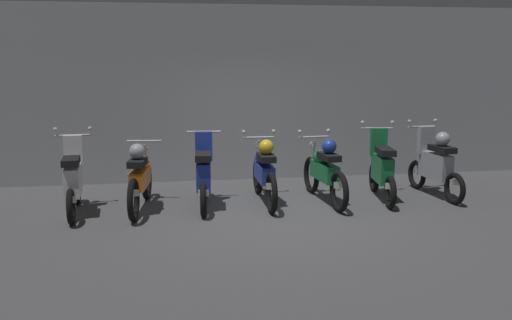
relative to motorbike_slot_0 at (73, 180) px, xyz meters
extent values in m
plane|color=#4C4C4F|center=(2.99, -0.69, -0.53)|extent=(80.00, 80.00, 0.00)
cube|color=#9EA0A3|center=(2.99, 2.15, 1.14)|extent=(16.00, 0.30, 3.35)
torus|color=black|center=(-0.04, 0.53, -0.26)|extent=(0.13, 0.54, 0.53)
torus|color=black|center=(0.05, -0.61, -0.26)|extent=(0.13, 0.54, 0.53)
cube|color=silver|center=(0.00, -0.04, 0.01)|extent=(0.28, 0.75, 0.44)
cube|color=silver|center=(-0.02, 0.30, 0.41)|extent=(0.29, 0.14, 0.48)
cube|color=black|center=(0.02, -0.20, 0.33)|extent=(0.28, 0.54, 0.10)
cylinder|color=#B7BABF|center=(-0.03, 0.44, 0.63)|extent=(0.56, 0.08, 0.04)
sphere|color=#B7BABF|center=(-0.29, 0.42, 0.73)|extent=(0.07, 0.07, 0.07)
sphere|color=#B7BABF|center=(0.23, 0.46, 0.73)|extent=(0.07, 0.07, 0.07)
cylinder|color=#B7BABF|center=(-0.04, 0.49, 0.16)|extent=(0.07, 0.15, 0.85)
sphere|color=silver|center=(-0.04, 0.49, 0.48)|extent=(0.12, 0.12, 0.12)
cube|color=white|center=(0.05, -0.59, -0.16)|extent=(0.16, 0.02, 0.10)
torus|color=black|center=(1.07, 0.70, -0.20)|extent=(0.16, 0.66, 0.65)
torus|color=black|center=(0.93, -0.59, -0.20)|extent=(0.16, 0.66, 0.65)
cube|color=orange|center=(1.00, 0.05, -0.01)|extent=(0.31, 0.85, 0.28)
ellipsoid|color=orange|center=(1.02, 0.21, 0.21)|extent=(0.31, 0.47, 0.22)
cube|color=black|center=(0.98, -0.13, 0.27)|extent=(0.30, 0.54, 0.10)
cylinder|color=#B7BABF|center=(1.06, 0.59, 0.49)|extent=(0.56, 0.10, 0.04)
cylinder|color=#B7BABF|center=(1.07, 0.65, 0.12)|extent=(0.07, 0.16, 0.65)
sphere|color=silver|center=(1.07, 0.65, 0.34)|extent=(0.12, 0.12, 0.12)
cube|color=white|center=(0.93, -0.57, -0.10)|extent=(0.16, 0.03, 0.10)
sphere|color=#9EA0A8|center=(0.98, -0.13, 0.44)|extent=(0.24, 0.24, 0.24)
torus|color=black|center=(2.04, 0.63, -0.26)|extent=(0.13, 0.54, 0.53)
torus|color=black|center=(1.95, -0.51, -0.26)|extent=(0.13, 0.54, 0.53)
cube|color=#1E389E|center=(2.00, 0.06, 0.01)|extent=(0.28, 0.75, 0.44)
cube|color=#1E389E|center=(2.03, 0.40, 0.41)|extent=(0.29, 0.14, 0.48)
cube|color=black|center=(1.98, -0.10, 0.33)|extent=(0.28, 0.54, 0.10)
cylinder|color=#B7BABF|center=(2.04, 0.54, 0.63)|extent=(0.56, 0.08, 0.04)
cylinder|color=#B7BABF|center=(2.04, 0.59, 0.16)|extent=(0.07, 0.15, 0.85)
sphere|color=silver|center=(2.04, 0.59, 0.48)|extent=(0.12, 0.12, 0.12)
cube|color=white|center=(1.95, -0.49, -0.16)|extent=(0.16, 0.03, 0.10)
torus|color=black|center=(2.99, 0.81, -0.20)|extent=(0.09, 0.65, 0.65)
torus|color=black|center=(2.99, -0.49, -0.20)|extent=(0.09, 0.65, 0.65)
cube|color=#1E389E|center=(2.99, 0.16, -0.01)|extent=(0.22, 0.83, 0.28)
ellipsoid|color=#1E389E|center=(2.99, 0.32, 0.21)|extent=(0.26, 0.44, 0.22)
cube|color=black|center=(2.99, -0.02, 0.27)|extent=(0.24, 0.52, 0.10)
cylinder|color=#B7BABF|center=(2.99, 0.71, 0.49)|extent=(0.56, 0.04, 0.04)
sphere|color=#B7BABF|center=(2.73, 0.71, 0.59)|extent=(0.07, 0.07, 0.07)
sphere|color=#B7BABF|center=(3.25, 0.71, 0.59)|extent=(0.07, 0.07, 0.07)
cylinder|color=#B7BABF|center=(2.99, 0.76, 0.12)|extent=(0.06, 0.16, 0.65)
sphere|color=silver|center=(2.99, 0.76, 0.34)|extent=(0.12, 0.12, 0.12)
cube|color=white|center=(2.99, -0.46, -0.10)|extent=(0.16, 0.01, 0.10)
sphere|color=gold|center=(2.99, -0.02, 0.44)|extent=(0.24, 0.24, 0.24)
torus|color=black|center=(3.94, 0.72, -0.20)|extent=(0.14, 0.66, 0.65)
torus|color=black|center=(4.04, -0.57, -0.20)|extent=(0.14, 0.66, 0.65)
cube|color=#197238|center=(3.99, 0.07, -0.01)|extent=(0.29, 0.85, 0.28)
ellipsoid|color=#197238|center=(3.98, 0.23, 0.21)|extent=(0.29, 0.46, 0.22)
cube|color=black|center=(4.00, -0.11, 0.27)|extent=(0.28, 0.54, 0.10)
cylinder|color=#B7BABF|center=(3.95, 0.62, 0.49)|extent=(0.56, 0.08, 0.04)
sphere|color=#B7BABF|center=(3.69, 0.60, 0.59)|extent=(0.07, 0.07, 0.07)
sphere|color=#B7BABF|center=(4.20, 0.64, 0.59)|extent=(0.07, 0.07, 0.07)
cylinder|color=#B7BABF|center=(3.94, 0.67, 0.12)|extent=(0.07, 0.16, 0.65)
sphere|color=silver|center=(3.94, 0.67, 0.34)|extent=(0.12, 0.12, 0.12)
cube|color=white|center=(4.04, -0.55, -0.10)|extent=(0.16, 0.02, 0.10)
sphere|color=#1E389E|center=(4.00, -0.11, 0.44)|extent=(0.24, 0.24, 0.24)
torus|color=black|center=(5.07, 0.63, -0.26)|extent=(0.17, 0.54, 0.53)
torus|color=black|center=(4.90, -0.51, -0.26)|extent=(0.17, 0.54, 0.53)
cube|color=#197238|center=(4.99, 0.06, 0.01)|extent=(0.32, 0.76, 0.44)
cube|color=#197238|center=(5.04, 0.40, 0.41)|extent=(0.29, 0.16, 0.48)
cube|color=black|center=(4.96, -0.10, 0.33)|extent=(0.31, 0.55, 0.10)
cylinder|color=#B7BABF|center=(5.06, 0.53, 0.63)|extent=(0.56, 0.12, 0.04)
sphere|color=#B7BABF|center=(4.80, 0.57, 0.73)|extent=(0.07, 0.07, 0.07)
sphere|color=#B7BABF|center=(5.31, 0.50, 0.73)|extent=(0.07, 0.07, 0.07)
cylinder|color=#B7BABF|center=(5.06, 0.58, 0.16)|extent=(0.08, 0.15, 0.85)
sphere|color=silver|center=(5.06, 0.58, 0.48)|extent=(0.12, 0.12, 0.12)
cube|color=white|center=(4.91, -0.49, -0.16)|extent=(0.16, 0.03, 0.10)
torus|color=black|center=(5.92, 0.72, -0.26)|extent=(0.15, 0.54, 0.53)
torus|color=black|center=(6.04, -0.43, -0.26)|extent=(0.15, 0.54, 0.53)
cube|color=#9EA0A8|center=(5.98, 0.15, 0.01)|extent=(0.30, 0.76, 0.44)
cube|color=#9EA0A8|center=(5.95, 0.49, 0.41)|extent=(0.29, 0.15, 0.48)
cube|color=black|center=(6.00, -0.01, 0.33)|extent=(0.29, 0.54, 0.10)
cylinder|color=#B7BABF|center=(5.93, 0.63, 0.63)|extent=(0.56, 0.10, 0.04)
sphere|color=#B7BABF|center=(5.67, 0.60, 0.73)|extent=(0.07, 0.07, 0.07)
sphere|color=#B7BABF|center=(6.19, 0.65, 0.73)|extent=(0.07, 0.07, 0.07)
cylinder|color=#B7BABF|center=(5.93, 0.67, 0.16)|extent=(0.07, 0.15, 0.85)
sphere|color=silver|center=(5.93, 0.67, 0.48)|extent=(0.12, 0.12, 0.12)
cube|color=white|center=(6.04, -0.40, -0.16)|extent=(0.16, 0.03, 0.10)
sphere|color=#9EA0A8|center=(6.00, -0.01, 0.50)|extent=(0.24, 0.24, 0.24)
camera|label=1|loc=(1.45, -8.65, 1.85)|focal=39.12mm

